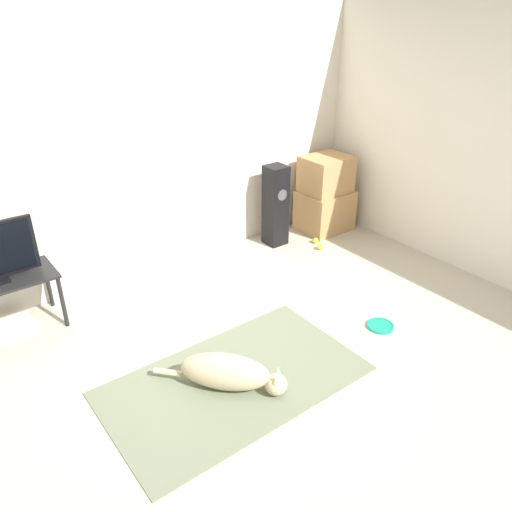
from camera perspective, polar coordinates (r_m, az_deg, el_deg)
The scene contains 12 objects.
ground_plane at distance 3.81m, azimuth 2.47°, elevation -13.73°, with size 12.00×12.00×0.00m, color #BCB29E.
wall_back at distance 4.83m, azimuth -13.59°, elevation 11.94°, with size 8.00×0.06×2.55m.
wall_right at distance 5.12m, azimuth 26.35°, elevation 10.74°, with size 0.06×8.00×2.55m.
area_rug at distance 3.78m, azimuth -2.46°, elevation -14.03°, with size 1.88×1.08×0.01m.
dog at distance 3.64m, azimuth -3.11°, elevation -13.17°, with size 0.70×0.77×0.28m.
frisbee at distance 4.43m, azimuth 14.02°, elevation -7.73°, with size 0.23×0.23×0.03m.
cardboard_box_lower at distance 6.04m, azimuth 7.85°, elevation 5.19°, with size 0.59×0.49×0.48m.
cardboard_box_upper at distance 5.89m, azimuth 8.02°, elevation 9.23°, with size 0.53×0.44×0.41m.
floor_speaker at distance 5.55m, azimuth 2.25°, elevation 5.76°, with size 0.22×0.23×0.91m.
tennis_ball_by_boxes at distance 5.74m, azimuth 6.80°, elevation 1.77°, with size 0.07×0.07×0.07m.
tennis_ball_near_speaker at distance 5.60m, azimuth 7.32°, elevation 1.03°, with size 0.07×0.07×0.07m.
game_console at distance 4.72m, azimuth -26.17°, elevation -7.31°, with size 0.34×0.25×0.08m.
Camera 1 is at (-1.86, -2.18, 2.52)m, focal length 35.00 mm.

